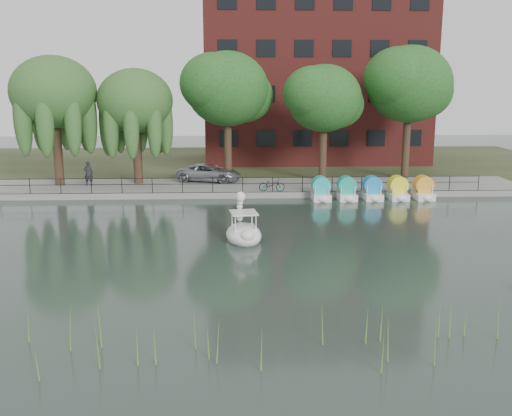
{
  "coord_description": "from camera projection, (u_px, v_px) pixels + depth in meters",
  "views": [
    {
      "loc": [
        -0.67,
        -24.18,
        7.46
      ],
      "look_at": [
        0.5,
        4.0,
        1.3
      ],
      "focal_mm": 40.0,
      "sensor_mm": 36.0,
      "label": 1
    }
  ],
  "objects": [
    {
      "name": "pedal_boat_row",
      "position": [
        372.0,
        190.0,
        37.49
      ],
      "size": [
        7.95,
        1.7,
        1.4
      ],
      "color": "white",
      "rests_on": "ground_plane"
    },
    {
      "name": "ground_plane",
      "position": [
        248.0,
        256.0,
        25.22
      ],
      "size": [
        120.0,
        120.0,
        0.0
      ],
      "primitive_type": "plane",
      "color": "#384B41"
    },
    {
      "name": "bicycle",
      "position": [
        272.0,
        184.0,
        38.15
      ],
      "size": [
        0.8,
        1.78,
        1.0
      ],
      "primitive_type": "imported",
      "rotation": [
        0.0,
        0.0,
        1.45
      ],
      "color": "gray",
      "rests_on": "promenade"
    },
    {
      "name": "land_strip",
      "position": [
        239.0,
        162.0,
        54.47
      ],
      "size": [
        60.0,
        22.0,
        0.36
      ],
      "primitive_type": "cube",
      "color": "#47512D",
      "rests_on": "ground_plane"
    },
    {
      "name": "railing",
      "position": [
        243.0,
        181.0,
        37.91
      ],
      "size": [
        32.0,
        0.05,
        1.0
      ],
      "color": "black",
      "rests_on": "promenade"
    },
    {
      "name": "apartment_building",
      "position": [
        314.0,
        63.0,
        52.76
      ],
      "size": [
        20.0,
        10.07,
        18.0
      ],
      "color": "#4C1E16",
      "rests_on": "land_strip"
    },
    {
      "name": "willow_mid",
      "position": [
        135.0,
        101.0,
        40.18
      ],
      "size": [
        5.32,
        5.32,
        8.15
      ],
      "color": "#473323",
      "rests_on": "promenade"
    },
    {
      "name": "broadleaf_far",
      "position": [
        409.0,
        85.0,
        42.21
      ],
      "size": [
        6.3,
        6.3,
        9.71
      ],
      "color": "#473323",
      "rests_on": "promenade"
    },
    {
      "name": "willow_left",
      "position": [
        53.0,
        92.0,
        39.33
      ],
      "size": [
        5.88,
        5.88,
        9.01
      ],
      "color": "#473323",
      "rests_on": "promenade"
    },
    {
      "name": "swan_boat",
      "position": [
        244.0,
        231.0,
        27.6
      ],
      "size": [
        2.04,
        2.88,
        2.27
      ],
      "rotation": [
        0.0,
        0.0,
        0.14
      ],
      "color": "white",
      "rests_on": "ground_plane"
    },
    {
      "name": "minivan",
      "position": [
        209.0,
        171.0,
        42.02
      ],
      "size": [
        3.62,
        5.77,
        1.49
      ],
      "primitive_type": "imported",
      "rotation": [
        0.0,
        0.0,
        1.34
      ],
      "color": "gray",
      "rests_on": "promenade"
    },
    {
      "name": "kerb",
      "position": [
        243.0,
        195.0,
        37.92
      ],
      "size": [
        40.0,
        0.25,
        0.4
      ],
      "primitive_type": "cube",
      "color": "gray",
      "rests_on": "ground_plane"
    },
    {
      "name": "broadleaf_right",
      "position": [
        324.0,
        99.0,
        41.18
      ],
      "size": [
        5.4,
        5.4,
        8.32
      ],
      "color": "#473323",
      "rests_on": "promenade"
    },
    {
      "name": "pedestrian",
      "position": [
        88.0,
        172.0,
        40.21
      ],
      "size": [
        0.77,
        0.56,
        1.98
      ],
      "primitive_type": "imported",
      "rotation": [
        0.0,
        0.0,
        3.26
      ],
      "color": "black",
      "rests_on": "promenade"
    },
    {
      "name": "broadleaf_center",
      "position": [
        227.0,
        89.0,
        41.24
      ],
      "size": [
        6.0,
        6.0,
        9.25
      ],
      "color": "#473323",
      "rests_on": "promenade"
    },
    {
      "name": "promenade",
      "position": [
        242.0,
        187.0,
        40.8
      ],
      "size": [
        40.0,
        6.0,
        0.4
      ],
      "primitive_type": "cube",
      "color": "gray",
      "rests_on": "ground_plane"
    },
    {
      "name": "reed_bank",
      "position": [
        330.0,
        335.0,
        15.9
      ],
      "size": [
        24.0,
        2.4,
        1.2
      ],
      "color": "#669938",
      "rests_on": "ground_plane"
    }
  ]
}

